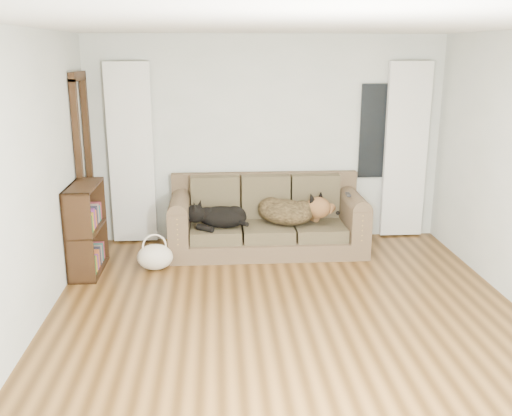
{
  "coord_description": "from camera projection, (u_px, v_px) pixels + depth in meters",
  "views": [
    {
      "loc": [
        -0.63,
        -4.71,
        2.4
      ],
      "look_at": [
        -0.19,
        1.6,
        0.65
      ],
      "focal_mm": 40.0,
      "sensor_mm": 36.0,
      "label": 1
    }
  ],
  "objects": [
    {
      "name": "wall_back",
      "position": [
        266.0,
        140.0,
        7.27
      ],
      "size": [
        4.5,
        0.04,
        2.6
      ],
      "primitive_type": "cube",
      "color": "silver",
      "rests_on": "ground"
    },
    {
      "name": "door_casing",
      "position": [
        85.0,
        169.0,
        6.75
      ],
      "size": [
        0.07,
        0.6,
        2.1
      ],
      "primitive_type": "cube",
      "color": "black",
      "rests_on": "ground"
    },
    {
      "name": "curtain_left",
      "position": [
        131.0,
        154.0,
        7.12
      ],
      "size": [
        0.55,
        0.08,
        2.25
      ],
      "primitive_type": "cube",
      "color": "white",
      "rests_on": "ground"
    },
    {
      "name": "ceiling",
      "position": [
        294.0,
        25.0,
        4.52
      ],
      "size": [
        5.0,
        5.0,
        0.0
      ],
      "primitive_type": "plane",
      "color": "white",
      "rests_on": "ground"
    },
    {
      "name": "floor",
      "position": [
        289.0,
        323.0,
        5.21
      ],
      "size": [
        5.0,
        5.0,
        0.0
      ],
      "primitive_type": "plane",
      "color": "#422910",
      "rests_on": "ground"
    },
    {
      "name": "curtain_right",
      "position": [
        406.0,
        151.0,
        7.35
      ],
      "size": [
        0.55,
        0.08,
        2.25
      ],
      "primitive_type": "cube",
      "color": "white",
      "rests_on": "ground"
    },
    {
      "name": "dog_shepherd",
      "position": [
        289.0,
        212.0,
        6.96
      ],
      "size": [
        0.92,
        0.87,
        0.33
      ],
      "primitive_type": "ellipsoid",
      "rotation": [
        0.0,
        0.0,
        2.51
      ],
      "color": "black",
      "rests_on": "sofa"
    },
    {
      "name": "sofa",
      "position": [
        267.0,
        215.0,
        6.99
      ],
      "size": [
        2.37,
        1.02,
        0.97
      ],
      "primitive_type": "cube",
      "color": "brown",
      "rests_on": "floor"
    },
    {
      "name": "bookshelf",
      "position": [
        86.0,
        228.0,
        6.31
      ],
      "size": [
        0.32,
        0.8,
        1.0
      ],
      "primitive_type": "cube",
      "rotation": [
        0.0,
        0.0,
        0.03
      ],
      "color": "black",
      "rests_on": "floor"
    },
    {
      "name": "tote_bag",
      "position": [
        155.0,
        256.0,
        6.44
      ],
      "size": [
        0.43,
        0.34,
        0.3
      ],
      "primitive_type": "ellipsoid",
      "rotation": [
        0.0,
        0.0,
        -0.08
      ],
      "color": "beige",
      "rests_on": "floor"
    },
    {
      "name": "wall_left",
      "position": [
        22.0,
        188.0,
        4.71
      ],
      "size": [
        0.04,
        5.0,
        2.6
      ],
      "primitive_type": "cube",
      "color": "silver",
      "rests_on": "ground"
    },
    {
      "name": "dog_black_lab",
      "position": [
        219.0,
        216.0,
        6.84
      ],
      "size": [
        0.67,
        0.54,
        0.25
      ],
      "primitive_type": "ellipsoid",
      "rotation": [
        0.0,
        0.0,
        -0.22
      ],
      "color": "black",
      "rests_on": "sofa"
    },
    {
      "name": "tv_remote",
      "position": [
        348.0,
        194.0,
        6.85
      ],
      "size": [
        0.06,
        0.17,
        0.02
      ],
      "primitive_type": "cube",
      "rotation": [
        0.0,
        0.0,
        -0.07
      ],
      "color": "black",
      "rests_on": "sofa"
    },
    {
      "name": "window_pane",
      "position": [
        379.0,
        131.0,
        7.31
      ],
      "size": [
        0.5,
        0.03,
        1.2
      ],
      "primitive_type": "cube",
      "color": "black",
      "rests_on": "wall_back"
    }
  ]
}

